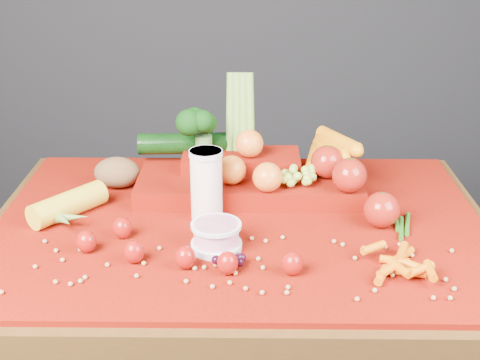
{
  "coord_description": "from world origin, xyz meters",
  "views": [
    {
      "loc": [
        0.02,
        -1.3,
        1.41
      ],
      "look_at": [
        0.0,
        0.02,
        0.85
      ],
      "focal_mm": 50.0,
      "sensor_mm": 36.0,
      "label": 1
    }
  ],
  "objects_px": {
    "table": "(240,264)",
    "yogurt_bowl": "(216,235)",
    "milk_glass": "(206,182)",
    "produce_mound": "(260,169)"
  },
  "relations": [
    {
      "from": "yogurt_bowl",
      "to": "table",
      "type": "bearing_deg",
      "value": 69.99
    },
    {
      "from": "table",
      "to": "milk_glass",
      "type": "relative_size",
      "value": 7.06
    },
    {
      "from": "milk_glass",
      "to": "produce_mound",
      "type": "xyz_separation_m",
      "value": [
        0.12,
        0.14,
        -0.03
      ]
    },
    {
      "from": "table",
      "to": "yogurt_bowl",
      "type": "distance_m",
      "value": 0.19
    },
    {
      "from": "milk_glass",
      "to": "yogurt_bowl",
      "type": "distance_m",
      "value": 0.15
    },
    {
      "from": "yogurt_bowl",
      "to": "produce_mound",
      "type": "height_order",
      "value": "produce_mound"
    },
    {
      "from": "milk_glass",
      "to": "yogurt_bowl",
      "type": "xyz_separation_m",
      "value": [
        0.03,
        -0.14,
        -0.05
      ]
    },
    {
      "from": "yogurt_bowl",
      "to": "produce_mound",
      "type": "bearing_deg",
      "value": 72.12
    },
    {
      "from": "yogurt_bowl",
      "to": "produce_mound",
      "type": "relative_size",
      "value": 0.17
    },
    {
      "from": "milk_glass",
      "to": "produce_mound",
      "type": "height_order",
      "value": "produce_mound"
    }
  ]
}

